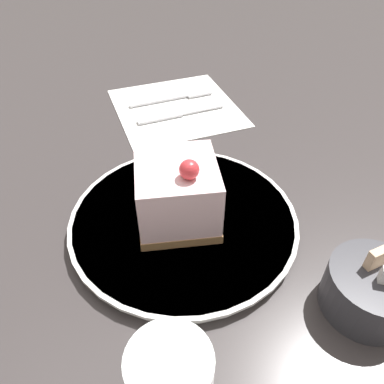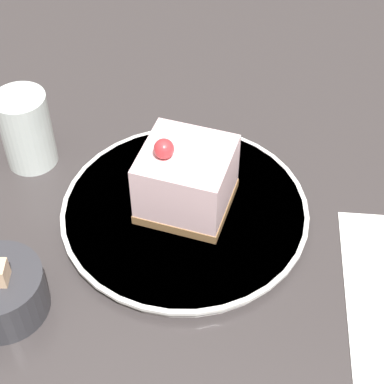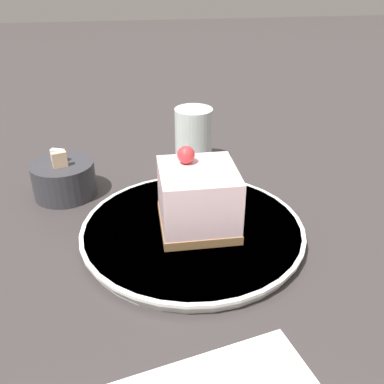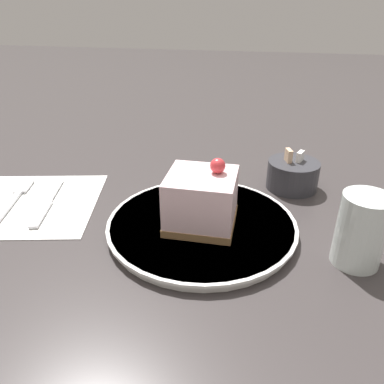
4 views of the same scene
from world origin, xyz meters
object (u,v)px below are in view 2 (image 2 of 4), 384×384
object	(u,v)px
plate	(189,213)
drinking_glass	(26,130)
sugar_bowl	(0,292)
cake_slice	(183,179)

from	to	relation	value
plate	drinking_glass	xyz separation A→B (m)	(0.21, -0.03, 0.04)
drinking_glass	sugar_bowl	bearing A→B (deg)	109.77
sugar_bowl	plate	bearing A→B (deg)	-129.77
cake_slice	sugar_bowl	distance (m)	0.22
sugar_bowl	drinking_glass	distance (m)	0.22
cake_slice	drinking_glass	bearing A→B (deg)	-7.22
cake_slice	drinking_glass	size ratio (longest dim) A/B	1.03
cake_slice	drinking_glass	distance (m)	0.21
plate	sugar_bowl	world-z (taller)	sugar_bowl
plate	cake_slice	world-z (taller)	cake_slice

